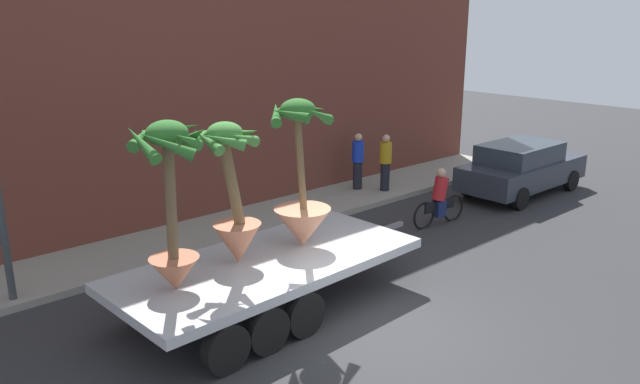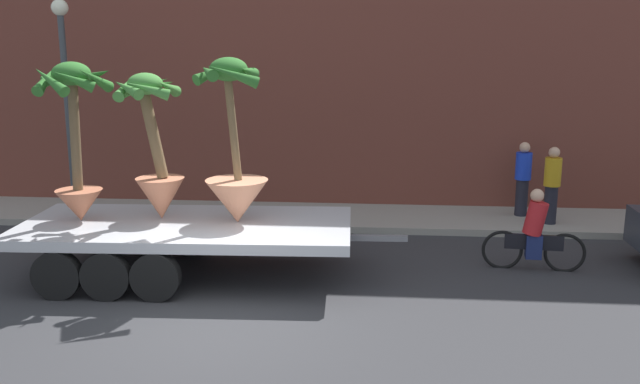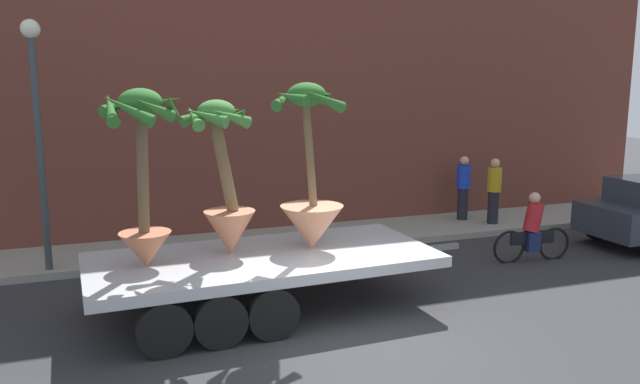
% 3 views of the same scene
% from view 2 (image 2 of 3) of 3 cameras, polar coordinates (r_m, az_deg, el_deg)
% --- Properties ---
extents(ground_plane, '(60.00, 60.00, 0.00)m').
position_cam_2_polar(ground_plane, '(10.32, -8.76, -10.88)').
color(ground_plane, '#2D2D30').
extents(sidewalk, '(24.00, 2.20, 0.15)m').
position_cam_2_polar(sidewalk, '(15.97, -3.64, -2.02)').
color(sidewalk, gray).
rests_on(sidewalk, ground).
extents(building_facade, '(24.00, 1.20, 8.80)m').
position_cam_2_polar(building_facade, '(17.15, -2.97, 13.58)').
color(building_facade, brown).
rests_on(building_facade, ground).
extents(flatbed_trailer, '(6.80, 2.82, 0.98)m').
position_cam_2_polar(flatbed_trailer, '(12.23, -12.22, -3.44)').
color(flatbed_trailer, '#B7BABF').
rests_on(flatbed_trailer, ground).
extents(potted_palm_rear, '(1.18, 1.23, 2.58)m').
position_cam_2_polar(potted_palm_rear, '(12.25, -13.72, 2.98)').
color(potted_palm_rear, '#C17251').
rests_on(potted_palm_rear, flatbed_trailer).
extents(potted_palm_middle, '(1.34, 1.38, 2.77)m').
position_cam_2_polar(potted_palm_middle, '(12.47, -19.88, 4.05)').
color(potted_palm_middle, '#B26647').
rests_on(potted_palm_middle, flatbed_trailer).
extents(potted_palm_front, '(1.27, 1.27, 2.85)m').
position_cam_2_polar(potted_palm_front, '(11.77, -7.18, 2.08)').
color(potted_palm_front, tan).
rests_on(potted_palm_front, flatbed_trailer).
extents(cyclist, '(1.84, 0.38, 1.54)m').
position_cam_2_polar(cyclist, '(12.89, 17.61, -3.41)').
color(cyclist, black).
rests_on(cyclist, ground).
extents(pedestrian_near_gate, '(0.36, 0.36, 1.71)m').
position_cam_2_polar(pedestrian_near_gate, '(16.19, 16.71, 1.17)').
color(pedestrian_near_gate, black).
rests_on(pedestrian_near_gate, sidewalk).
extents(pedestrian_far_left, '(0.36, 0.36, 1.71)m').
position_cam_2_polar(pedestrian_far_left, '(15.65, 18.95, 0.65)').
color(pedestrian_far_left, black).
rests_on(pedestrian_far_left, sidewalk).
extents(street_lamp, '(0.36, 0.36, 4.83)m').
position_cam_2_polar(street_lamp, '(16.06, -20.63, 8.70)').
color(street_lamp, '#383D42').
rests_on(street_lamp, sidewalk).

